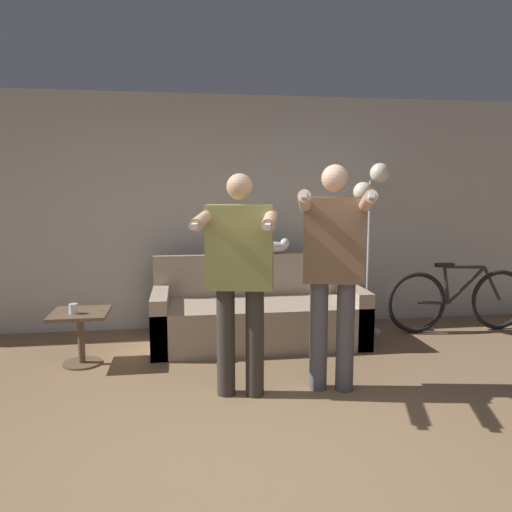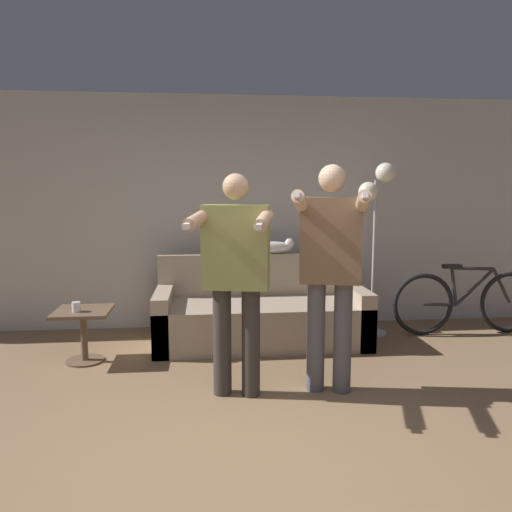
{
  "view_description": "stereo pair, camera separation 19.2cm",
  "coord_description": "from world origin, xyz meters",
  "px_view_note": "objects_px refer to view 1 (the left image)",
  "views": [
    {
      "loc": [
        -0.37,
        -2.54,
        1.58
      ],
      "look_at": [
        0.26,
        1.74,
        0.99
      ],
      "focal_mm": 35.0,
      "sensor_mm": 36.0,
      "label": 1
    },
    {
      "loc": [
        -0.18,
        -2.56,
        1.58
      ],
      "look_at": [
        0.26,
        1.74,
        0.99
      ],
      "focal_mm": 35.0,
      "sensor_mm": 36.0,
      "label": 2
    }
  ],
  "objects_px": {
    "floor_lamp": "(371,202)",
    "bicycle": "(459,300)",
    "couch": "(258,316)",
    "person_left": "(240,269)",
    "cup": "(73,309)",
    "person_right": "(333,262)",
    "cat": "(271,247)",
    "side_table": "(81,326)"
  },
  "relations": [
    {
      "from": "side_table",
      "to": "person_left",
      "type": "bearing_deg",
      "value": -33.89
    },
    {
      "from": "couch",
      "to": "person_left",
      "type": "height_order",
      "value": "person_left"
    },
    {
      "from": "couch",
      "to": "cup",
      "type": "relative_size",
      "value": 24.21
    },
    {
      "from": "couch",
      "to": "cup",
      "type": "distance_m",
      "value": 1.8
    },
    {
      "from": "couch",
      "to": "person_right",
      "type": "xyz_separation_m",
      "value": [
        0.38,
        -1.32,
        0.75
      ]
    },
    {
      "from": "couch",
      "to": "cat",
      "type": "bearing_deg",
      "value": 59.57
    },
    {
      "from": "person_left",
      "to": "floor_lamp",
      "type": "relative_size",
      "value": 0.91
    },
    {
      "from": "floor_lamp",
      "to": "person_right",
      "type": "bearing_deg",
      "value": -120.02
    },
    {
      "from": "floor_lamp",
      "to": "bicycle",
      "type": "distance_m",
      "value": 1.48
    },
    {
      "from": "person_left",
      "to": "cat",
      "type": "distance_m",
      "value": 1.75
    },
    {
      "from": "floor_lamp",
      "to": "cup",
      "type": "relative_size",
      "value": 21.0
    },
    {
      "from": "couch",
      "to": "person_right",
      "type": "distance_m",
      "value": 1.57
    },
    {
      "from": "bicycle",
      "to": "person_left",
      "type": "bearing_deg",
      "value": -151.85
    },
    {
      "from": "floor_lamp",
      "to": "bicycle",
      "type": "xyz_separation_m",
      "value": [
        1.01,
        -0.11,
        -1.08
      ]
    },
    {
      "from": "floor_lamp",
      "to": "cup",
      "type": "xyz_separation_m",
      "value": [
        -2.97,
        -0.66,
        -0.9
      ]
    },
    {
      "from": "person_left",
      "to": "cup",
      "type": "relative_size",
      "value": 19.18
    },
    {
      "from": "floor_lamp",
      "to": "cat",
      "type": "bearing_deg",
      "value": 171.31
    },
    {
      "from": "person_right",
      "to": "cat",
      "type": "relative_size",
      "value": 3.34
    },
    {
      "from": "person_right",
      "to": "person_left",
      "type": "bearing_deg",
      "value": -164.68
    },
    {
      "from": "person_left",
      "to": "bicycle",
      "type": "bearing_deg",
      "value": 40.79
    },
    {
      "from": "cat",
      "to": "cup",
      "type": "distance_m",
      "value": 2.13
    },
    {
      "from": "couch",
      "to": "side_table",
      "type": "distance_m",
      "value": 1.73
    },
    {
      "from": "couch",
      "to": "person_left",
      "type": "xyz_separation_m",
      "value": [
        -0.34,
        -1.32,
        0.71
      ]
    },
    {
      "from": "cup",
      "to": "floor_lamp",
      "type": "bearing_deg",
      "value": 12.63
    },
    {
      "from": "person_right",
      "to": "side_table",
      "type": "xyz_separation_m",
      "value": [
        -2.06,
        0.9,
        -0.67
      ]
    },
    {
      "from": "person_left",
      "to": "side_table",
      "type": "relative_size",
      "value": 3.42
    },
    {
      "from": "cat",
      "to": "floor_lamp",
      "type": "bearing_deg",
      "value": -8.69
    },
    {
      "from": "person_left",
      "to": "floor_lamp",
      "type": "distance_m",
      "value": 2.23
    },
    {
      "from": "bicycle",
      "to": "cat",
      "type": "bearing_deg",
      "value": 172.47
    },
    {
      "from": "bicycle",
      "to": "floor_lamp",
      "type": "bearing_deg",
      "value": 173.69
    },
    {
      "from": "side_table",
      "to": "cup",
      "type": "relative_size",
      "value": 5.6
    },
    {
      "from": "couch",
      "to": "person_left",
      "type": "relative_size",
      "value": 1.26
    },
    {
      "from": "cat",
      "to": "side_table",
      "type": "height_order",
      "value": "cat"
    },
    {
      "from": "cat",
      "to": "cup",
      "type": "bearing_deg",
      "value": -156.67
    },
    {
      "from": "cat",
      "to": "side_table",
      "type": "distance_m",
      "value": 2.11
    },
    {
      "from": "person_left",
      "to": "person_right",
      "type": "relative_size",
      "value": 0.96
    },
    {
      "from": "floor_lamp",
      "to": "cup",
      "type": "distance_m",
      "value": 3.17
    },
    {
      "from": "couch",
      "to": "floor_lamp",
      "type": "distance_m",
      "value": 1.71
    },
    {
      "from": "person_left",
      "to": "person_right",
      "type": "height_order",
      "value": "person_right"
    },
    {
      "from": "person_left",
      "to": "cup",
      "type": "xyz_separation_m",
      "value": [
        -1.38,
        0.84,
        -0.45
      ]
    },
    {
      "from": "person_right",
      "to": "cat",
      "type": "height_order",
      "value": "person_right"
    },
    {
      "from": "couch",
      "to": "cat",
      "type": "xyz_separation_m",
      "value": [
        0.2,
        0.34,
        0.67
      ]
    }
  ]
}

